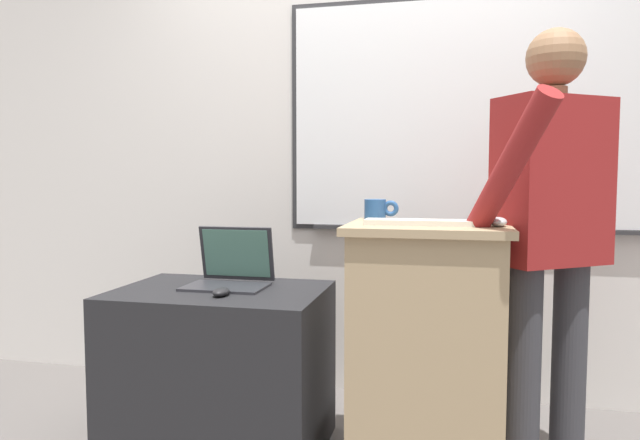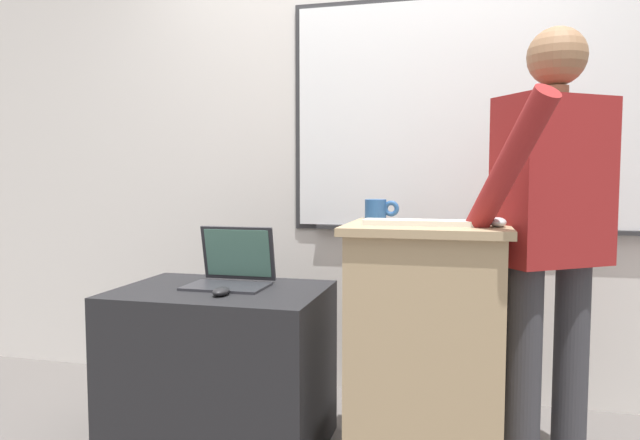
{
  "view_description": "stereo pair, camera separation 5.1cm",
  "coord_description": "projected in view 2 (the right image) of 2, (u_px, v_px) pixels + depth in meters",
  "views": [
    {
      "loc": [
        0.38,
        -1.86,
        1.16
      ],
      "look_at": [
        -0.13,
        0.38,
        0.98
      ],
      "focal_mm": 32.0,
      "sensor_mm": 36.0,
      "label": 1
    },
    {
      "loc": [
        0.43,
        -1.85,
        1.16
      ],
      "look_at": [
        -0.13,
        0.38,
        0.98
      ],
      "focal_mm": 32.0,
      "sensor_mm": 36.0,
      "label": 2
    }
  ],
  "objects": [
    {
      "name": "computer_mouse_by_laptop",
      "position": [
        221.0,
        291.0,
        2.25
      ],
      "size": [
        0.06,
        0.1,
        0.03
      ],
      "color": "black",
      "rests_on": "side_desk"
    },
    {
      "name": "laptop",
      "position": [
        233.0,
        267.0,
        2.49
      ],
      "size": [
        0.34,
        0.28,
        0.25
      ],
      "color": "#28282D",
      "rests_on": "side_desk"
    },
    {
      "name": "computer_mouse_by_keyboard",
      "position": [
        498.0,
        222.0,
        2.01
      ],
      "size": [
        0.06,
        0.1,
        0.03
      ],
      "color": "#BCBCC1",
      "rests_on": "lectern_podium"
    },
    {
      "name": "lectern_podium",
      "position": [
        425.0,
        351.0,
        2.17
      ],
      "size": [
        0.6,
        0.52,
        0.98
      ],
      "color": "tan",
      "rests_on": "ground_plane"
    },
    {
      "name": "side_desk",
      "position": [
        222.0,
        369.0,
        2.42
      ],
      "size": [
        0.87,
        0.61,
        0.69
      ],
      "color": "black",
      "rests_on": "ground_plane"
    },
    {
      "name": "wireless_keyboard",
      "position": [
        419.0,
        222.0,
        2.08
      ],
      "size": [
        0.4,
        0.12,
        0.02
      ],
      "color": "beige",
      "rests_on": "lectern_podium"
    },
    {
      "name": "person_presenter",
      "position": [
        552.0,
        222.0,
        2.13
      ],
      "size": [
        0.58,
        0.72,
        1.71
      ],
      "rotation": [
        0.0,
        0.0,
        0.61
      ],
      "color": "#333338",
      "rests_on": "ground_plane"
    },
    {
      "name": "back_wall",
      "position": [
        386.0,
        131.0,
        3.03
      ],
      "size": [
        6.4,
        0.17,
        2.81
      ],
      "color": "silver",
      "rests_on": "ground_plane"
    },
    {
      "name": "coffee_mug",
      "position": [
        377.0,
        209.0,
        2.37
      ],
      "size": [
        0.14,
        0.09,
        0.08
      ],
      "color": "#234C84",
      "rests_on": "lectern_podium"
    }
  ]
}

